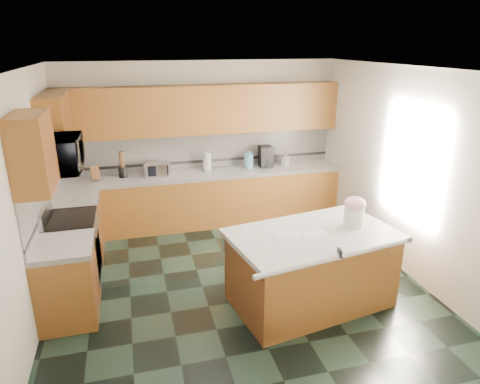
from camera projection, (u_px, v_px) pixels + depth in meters
name	position (u px, v px, depth m)	size (l,w,h in m)	color
floor	(236.00, 282.00, 5.61)	(4.60, 4.60, 0.00)	black
ceiling	(235.00, 68.00, 4.71)	(4.60, 4.60, 0.00)	white
wall_back	(202.00, 143.00, 7.27)	(4.60, 0.04, 2.70)	white
wall_front	(316.00, 284.00, 3.05)	(4.60, 0.04, 2.70)	white
wall_left	(27.00, 202.00, 4.60)	(0.04, 4.60, 2.70)	white
wall_right	(403.00, 170.00, 5.72)	(0.04, 4.60, 2.70)	white
back_base_cab	(207.00, 200.00, 7.29)	(4.60, 0.60, 0.86)	#3D1E0E
back_countertop	(206.00, 174.00, 7.14)	(4.60, 0.64, 0.06)	white
back_upper_cab	(203.00, 110.00, 6.91)	(4.60, 0.33, 0.78)	#3D1E0E
back_backsplash	(202.00, 150.00, 7.28)	(4.60, 0.02, 0.63)	silver
back_accent_band	(203.00, 161.00, 7.34)	(4.60, 0.01, 0.05)	black
left_base_cab_rear	(79.00, 229.00, 6.16)	(0.60, 0.82, 0.86)	#3D1E0E
left_counter_rear	(75.00, 199.00, 6.00)	(0.64, 0.82, 0.06)	white
left_base_cab_front	(67.00, 284.00, 4.76)	(0.60, 0.72, 0.86)	#3D1E0E
left_counter_front	(62.00, 247.00, 4.61)	(0.64, 0.72, 0.06)	white
left_backsplash	(40.00, 195.00, 5.14)	(0.02, 2.30, 0.63)	silver
left_accent_band	(43.00, 210.00, 5.21)	(0.01, 2.30, 0.05)	black
left_upper_cab_rear	(55.00, 123.00, 5.74)	(0.33, 1.09, 0.78)	#3D1E0E
left_upper_cab_front	(32.00, 153.00, 4.23)	(0.33, 0.72, 0.78)	#3D1E0E
range_body	(74.00, 253.00, 5.43)	(0.60, 0.76, 0.88)	#B7B7BC
range_oven_door	(98.00, 253.00, 5.52)	(0.02, 0.68, 0.55)	black
range_cooktop	(69.00, 220.00, 5.28)	(0.62, 0.78, 0.04)	black
range_handle	(97.00, 226.00, 5.40)	(0.02, 0.02, 0.66)	#B7B7BC
range_backguard	(45.00, 213.00, 5.18)	(0.06, 0.76, 0.18)	#B7B7BC
microwave	(60.00, 154.00, 5.00)	(0.73, 0.50, 0.41)	#B7B7BC
island_base	(311.00, 271.00, 5.04)	(1.78, 1.02, 0.86)	#3D1E0E
island_top	(313.00, 235.00, 4.88)	(1.88, 1.12, 0.06)	white
island_bullnose	(336.00, 258.00, 4.37)	(0.06, 0.06, 1.88)	white
treat_jar	(354.00, 216.00, 5.01)	(0.23, 0.23, 0.25)	silver
treat_jar_lid	(355.00, 204.00, 4.96)	(0.25, 0.25, 0.16)	#E9A2AD
treat_jar_knob	(355.00, 199.00, 4.94)	(0.03, 0.03, 0.08)	tan
treat_jar_knob_end_l	(352.00, 200.00, 4.93)	(0.04, 0.04, 0.04)	tan
treat_jar_knob_end_r	(359.00, 199.00, 4.95)	(0.04, 0.04, 0.04)	tan
soap_bottle_island	(352.00, 211.00, 5.04)	(0.13, 0.14, 0.35)	teal
paper_sheet_a	(314.00, 234.00, 4.84)	(0.30, 0.22, 0.00)	white
paper_sheet_b	(288.00, 234.00, 4.83)	(0.28, 0.21, 0.00)	white
clamp_body	(339.00, 253.00, 4.39)	(0.03, 0.09, 0.08)	black
clamp_handle	(342.00, 257.00, 4.35)	(0.01, 0.01, 0.07)	black
knife_block	(95.00, 173.00, 6.71)	(0.12, 0.10, 0.23)	#472814
utensil_crock	(123.00, 172.00, 6.85)	(0.14, 0.14, 0.17)	black
utensil_bundle	(122.00, 159.00, 6.78)	(0.08, 0.08, 0.25)	#472814
toaster_oven	(157.00, 169.00, 6.94)	(0.36, 0.25, 0.21)	#B7B7BC
toaster_oven_door	(158.00, 171.00, 6.84)	(0.32, 0.01, 0.17)	black
paper_towel	(207.00, 162.00, 7.18)	(0.14, 0.14, 0.31)	white
paper_towel_base	(207.00, 170.00, 7.23)	(0.20, 0.20, 0.01)	#B7B7BC
water_jug	(249.00, 161.00, 7.32)	(0.15, 0.15, 0.25)	#599AC7
water_jug_neck	(249.00, 153.00, 7.28)	(0.07, 0.07, 0.04)	#599AC7
coffee_maker	(266.00, 156.00, 7.40)	(0.21, 0.24, 0.36)	black
coffee_carafe	(266.00, 163.00, 7.39)	(0.15, 0.15, 0.15)	black
soap_bottle_back	(286.00, 159.00, 7.48)	(0.10, 0.10, 0.22)	white
soap_back_cap	(286.00, 152.00, 7.44)	(0.02, 0.02, 0.03)	red
window_light_proxy	(412.00, 164.00, 5.49)	(0.02, 1.40, 1.10)	white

